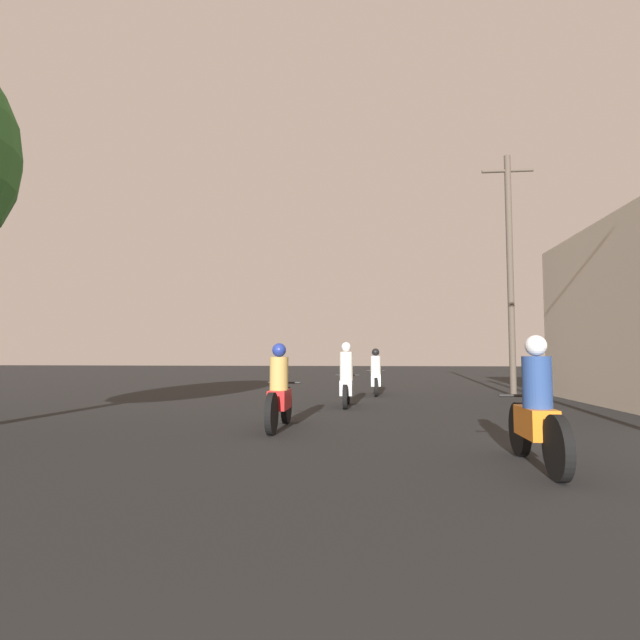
# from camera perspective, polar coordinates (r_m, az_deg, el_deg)

# --- Properties ---
(motorcycle_orange) EXTENTS (0.60, 1.97, 1.50)m
(motorcycle_orange) POSITION_cam_1_polar(r_m,az_deg,el_deg) (6.26, 23.50, -9.76)
(motorcycle_orange) COLOR black
(motorcycle_orange) RESTS_ON ground_plane
(motorcycle_red) EXTENTS (0.60, 2.07, 1.48)m
(motorcycle_red) POSITION_cam_1_polar(r_m,az_deg,el_deg) (8.74, -4.65, -8.42)
(motorcycle_red) COLOR black
(motorcycle_red) RESTS_ON ground_plane
(motorcycle_silver) EXTENTS (0.60, 1.86, 1.59)m
(motorcycle_silver) POSITION_cam_1_polar(r_m,az_deg,el_deg) (12.47, 3.04, -6.98)
(motorcycle_silver) COLOR black
(motorcycle_silver) RESTS_ON ground_plane
(motorcycle_white) EXTENTS (0.60, 1.87, 1.49)m
(motorcycle_white) POSITION_cam_1_polar(r_m,az_deg,el_deg) (16.14, 6.39, -6.39)
(motorcycle_white) COLOR black
(motorcycle_white) RESTS_ON ground_plane
(utility_pole_far) EXTENTS (1.60, 0.20, 7.68)m
(utility_pole_far) POSITION_cam_1_polar(r_m,az_deg,el_deg) (16.95, 20.90, 5.50)
(utility_pole_far) COLOR #4C4238
(utility_pole_far) RESTS_ON ground_plane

